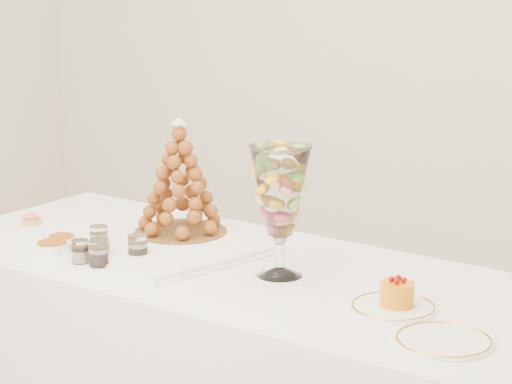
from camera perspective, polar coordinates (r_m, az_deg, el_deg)
The scene contains 14 objects.
lace_tray at distance 3.09m, azimuth -5.70°, elevation -2.76°, with size 0.64×0.48×0.02m, color white.
macaron_vase at distance 2.72m, azimuth 1.40°, elevation -0.01°, with size 0.17×0.17×0.37m.
cake_plate at distance 2.55m, azimuth 7.84°, elevation -6.56°, with size 0.22×0.22×0.01m, color white.
spare_plate at distance 2.36m, azimuth 10.67°, elevation -8.37°, with size 0.23×0.23×0.01m, color white.
pink_tart at distance 3.38m, azimuth -12.71°, elevation -1.53°, with size 0.06×0.06×0.04m.
verrine_a at distance 3.05m, azimuth -8.97°, elevation -2.61°, with size 0.05×0.05×0.07m, color white.
verrine_b at distance 2.95m, azimuth -8.83°, elevation -3.24°, with size 0.05×0.05×0.06m, color white.
verrine_c at distance 2.92m, azimuth -6.76°, elevation -3.19°, with size 0.06×0.06×0.08m, color white.
verrine_d at distance 2.93m, azimuth -10.02°, elevation -3.36°, with size 0.05×0.05×0.07m, color white.
verrine_e at distance 2.89m, azimuth -8.97°, elevation -3.49°, with size 0.05×0.05×0.07m, color white.
ramekin_back at distance 3.12m, azimuth -11.04°, elevation -2.75°, with size 0.09×0.09×0.03m, color white.
ramekin_front at distance 3.04m, azimuth -11.57°, elevation -3.15°, with size 0.10×0.10×0.03m, color white.
croquembouche at distance 3.09m, azimuth -4.37°, elevation 0.83°, with size 0.29×0.29×0.36m.
mousse_cake at distance 2.54m, azimuth 8.06°, elevation -5.76°, with size 0.09×0.09×0.08m.
Camera 1 is at (1.58, -2.13, 1.63)m, focal length 70.00 mm.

